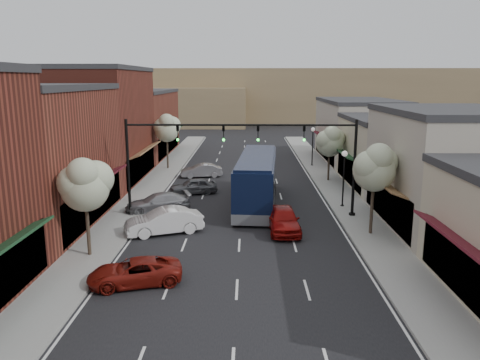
{
  "coord_description": "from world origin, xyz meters",
  "views": [
    {
      "loc": [
        0.49,
        -24.44,
        9.68
      ],
      "look_at": [
        -0.09,
        10.3,
        2.2
      ],
      "focal_mm": 35.0,
      "sensor_mm": 36.0,
      "label": 1
    }
  ],
  "objects_px": {
    "lamp_post_far": "(313,140)",
    "parked_car_d": "(193,186)",
    "parked_car_b": "(164,221)",
    "tree_right_far": "(330,141)",
    "coach_bus": "(257,179)",
    "signal_mast_right": "(321,153)",
    "tree_right_near": "(375,166)",
    "signal_mast_left": "(161,153)",
    "tree_left_near": "(85,183)",
    "red_hatchback": "(283,219)",
    "parked_car_a": "(135,272)",
    "parked_car_c": "(158,203)",
    "lamp_post_near": "(344,169)",
    "parked_car_e": "(201,171)",
    "tree_left_far": "(167,128)"
  },
  "relations": [
    {
      "from": "parked_car_b",
      "to": "tree_right_far",
      "type": "bearing_deg",
      "value": 118.16
    },
    {
      "from": "lamp_post_far",
      "to": "parked_car_e",
      "type": "height_order",
      "value": "lamp_post_far"
    },
    {
      "from": "tree_left_far",
      "to": "lamp_post_near",
      "type": "relative_size",
      "value": 1.38
    },
    {
      "from": "lamp_post_near",
      "to": "coach_bus",
      "type": "xyz_separation_m",
      "value": [
        -6.58,
        0.96,
        -0.99
      ]
    },
    {
      "from": "lamp_post_far",
      "to": "parked_car_d",
      "type": "bearing_deg",
      "value": -132.15
    },
    {
      "from": "signal_mast_left",
      "to": "parked_car_a",
      "type": "distance_m",
      "value": 12.19
    },
    {
      "from": "parked_car_a",
      "to": "signal_mast_right",
      "type": "bearing_deg",
      "value": 121.54
    },
    {
      "from": "signal_mast_right",
      "to": "tree_right_far",
      "type": "bearing_deg",
      "value": 77.15
    },
    {
      "from": "red_hatchback",
      "to": "parked_car_d",
      "type": "relative_size",
      "value": 1.19
    },
    {
      "from": "lamp_post_far",
      "to": "signal_mast_left",
      "type": "bearing_deg",
      "value": -123.86
    },
    {
      "from": "lamp_post_far",
      "to": "parked_car_e",
      "type": "bearing_deg",
      "value": -152.8
    },
    {
      "from": "signal_mast_left",
      "to": "parked_car_a",
      "type": "bearing_deg",
      "value": -86.56
    },
    {
      "from": "parked_car_a",
      "to": "parked_car_c",
      "type": "height_order",
      "value": "parked_car_c"
    },
    {
      "from": "tree_right_near",
      "to": "parked_car_e",
      "type": "xyz_separation_m",
      "value": [
        -12.55,
        17.89,
        -3.77
      ]
    },
    {
      "from": "parked_car_e",
      "to": "parked_car_d",
      "type": "bearing_deg",
      "value": -10.55
    },
    {
      "from": "signal_mast_left",
      "to": "parked_car_e",
      "type": "relative_size",
      "value": 2.0
    },
    {
      "from": "parked_car_a",
      "to": "parked_car_c",
      "type": "distance_m",
      "value": 12.71
    },
    {
      "from": "coach_bus",
      "to": "signal_mast_right",
      "type": "bearing_deg",
      "value": -34.18
    },
    {
      "from": "signal_mast_right",
      "to": "parked_car_b",
      "type": "height_order",
      "value": "signal_mast_right"
    },
    {
      "from": "lamp_post_far",
      "to": "parked_car_e",
      "type": "relative_size",
      "value": 1.08
    },
    {
      "from": "parked_car_a",
      "to": "parked_car_d",
      "type": "xyz_separation_m",
      "value": [
        0.73,
        18.24,
        0.07
      ]
    },
    {
      "from": "coach_bus",
      "to": "signal_mast_left",
      "type": "bearing_deg",
      "value": -149.11
    },
    {
      "from": "signal_mast_right",
      "to": "lamp_post_near",
      "type": "distance_m",
      "value": 3.69
    },
    {
      "from": "tree_right_near",
      "to": "lamp_post_far",
      "type": "xyz_separation_m",
      "value": [
        -0.55,
        24.06,
        -1.45
      ]
    },
    {
      "from": "coach_bus",
      "to": "parked_car_a",
      "type": "relative_size",
      "value": 2.89
    },
    {
      "from": "parked_car_b",
      "to": "tree_left_near",
      "type": "bearing_deg",
      "value": -61.05
    },
    {
      "from": "signal_mast_left",
      "to": "coach_bus",
      "type": "xyz_separation_m",
      "value": [
        6.84,
        3.46,
        -2.6
      ]
    },
    {
      "from": "tree_right_far",
      "to": "parked_car_e",
      "type": "height_order",
      "value": "tree_right_far"
    },
    {
      "from": "tree_right_far",
      "to": "parked_car_c",
      "type": "relative_size",
      "value": 1.13
    },
    {
      "from": "tree_right_far",
      "to": "tree_left_far",
      "type": "height_order",
      "value": "tree_left_far"
    },
    {
      "from": "parked_car_e",
      "to": "lamp_post_near",
      "type": "bearing_deg",
      "value": 36.09
    },
    {
      "from": "tree_right_near",
      "to": "tree_left_near",
      "type": "height_order",
      "value": "tree_right_near"
    },
    {
      "from": "parked_car_c",
      "to": "tree_right_near",
      "type": "bearing_deg",
      "value": 51.77
    },
    {
      "from": "red_hatchback",
      "to": "parked_car_b",
      "type": "xyz_separation_m",
      "value": [
        -7.67,
        -0.55,
        -0.01
      ]
    },
    {
      "from": "coach_bus",
      "to": "tree_left_near",
      "type": "bearing_deg",
      "value": -125.4
    },
    {
      "from": "parked_car_e",
      "to": "parked_car_b",
      "type": "bearing_deg",
      "value": -12.67
    },
    {
      "from": "tree_right_far",
      "to": "red_hatchback",
      "type": "relative_size",
      "value": 1.13
    },
    {
      "from": "tree_left_far",
      "to": "parked_car_c",
      "type": "xyz_separation_m",
      "value": [
        2.05,
        -16.79,
        -3.91
      ]
    },
    {
      "from": "red_hatchback",
      "to": "parked_car_e",
      "type": "height_order",
      "value": "red_hatchback"
    },
    {
      "from": "tree_right_far",
      "to": "tree_left_near",
      "type": "bearing_deg",
      "value": -129.69
    },
    {
      "from": "tree_right_near",
      "to": "tree_right_far",
      "type": "distance_m",
      "value": 16.01
    },
    {
      "from": "tree_left_far",
      "to": "lamp_post_far",
      "type": "xyz_separation_m",
      "value": [
        16.05,
        2.06,
        -1.6
      ]
    },
    {
      "from": "parked_car_a",
      "to": "parked_car_e",
      "type": "distance_m",
      "value": 25.34
    },
    {
      "from": "lamp_post_far",
      "to": "signal_mast_right",
      "type": "bearing_deg",
      "value": -96.22
    },
    {
      "from": "tree_left_far",
      "to": "red_hatchback",
      "type": "height_order",
      "value": "tree_left_far"
    },
    {
      "from": "tree_left_far",
      "to": "parked_car_d",
      "type": "xyz_separation_m",
      "value": [
        4.05,
        -11.2,
        -3.91
      ]
    },
    {
      "from": "signal_mast_right",
      "to": "tree_left_near",
      "type": "xyz_separation_m",
      "value": [
        -13.87,
        -8.05,
        -0.4
      ]
    },
    {
      "from": "signal_mast_right",
      "to": "parked_car_c",
      "type": "bearing_deg",
      "value": 174.42
    },
    {
      "from": "lamp_post_far",
      "to": "parked_car_d",
      "type": "height_order",
      "value": "lamp_post_far"
    },
    {
      "from": "tree_right_far",
      "to": "parked_car_d",
      "type": "height_order",
      "value": "tree_right_far"
    }
  ]
}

